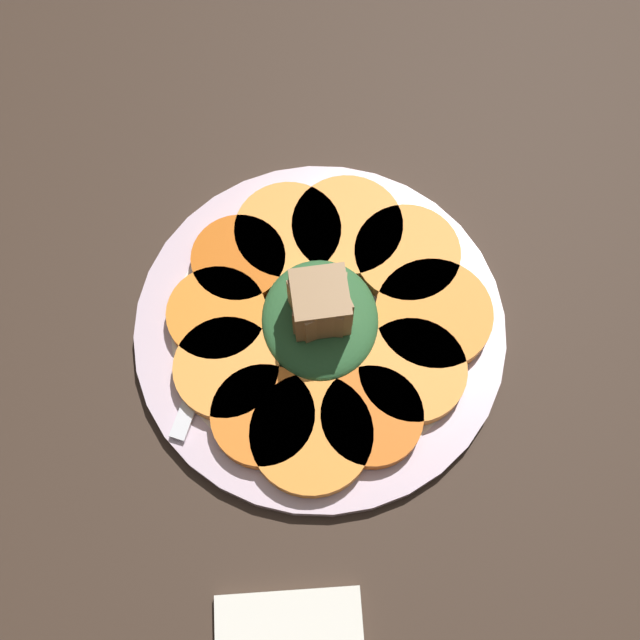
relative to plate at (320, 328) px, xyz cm
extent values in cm
cube|color=#38281E|center=(0.00, 0.00, -1.52)|extent=(120.00, 120.00, 2.00)
cylinder|color=silver|center=(0.00, 0.00, -0.02)|extent=(26.88, 26.88, 1.00)
cylinder|color=white|center=(0.00, 0.00, 0.03)|extent=(21.51, 21.51, 1.00)
cylinder|color=orange|center=(8.14, -1.12, 1.18)|extent=(8.39, 8.39, 1.21)
cylinder|color=orange|center=(7.18, 3.06, 1.18)|extent=(7.03, 7.03, 1.21)
cylinder|color=#F99539|center=(4.11, 6.18, 1.18)|extent=(7.57, 7.57, 1.21)
cylinder|color=orange|center=(0.20, 8.15, 1.18)|extent=(8.44, 8.44, 1.21)
cylinder|color=orange|center=(-4.90, 6.76, 1.18)|extent=(7.84, 7.84, 1.21)
cylinder|color=#F9953A|center=(-7.48, 2.53, 1.18)|extent=(8.31, 8.31, 1.21)
cylinder|color=#F99539|center=(-7.36, -1.91, 1.18)|extent=(7.97, 7.97, 1.21)
cylinder|color=#D35E12|center=(-5.29, -5.65, 1.18)|extent=(6.95, 6.95, 1.21)
cylinder|color=orange|center=(-1.05, -7.34, 1.18)|extent=(7.14, 7.14, 1.21)
cylinder|color=#F99539|center=(3.07, -6.74, 1.18)|extent=(7.40, 7.40, 1.21)
cylinder|color=orange|center=(6.64, -4.34, 1.18)|extent=(7.14, 7.14, 1.21)
ellipsoid|color=#2D6033|center=(0.00, 0.00, 1.73)|extent=(9.20, 8.28, 2.30)
cube|color=#9E754C|center=(-0.07, -0.04, 4.58)|extent=(3.85, 3.85, 3.39)
cube|color=#9E754C|center=(-0.38, -0.06, 4.77)|extent=(4.05, 4.05, 3.78)
cube|color=#9E754C|center=(0.43, 0.17, 4.60)|extent=(4.35, 4.35, 3.44)
cube|color=silver|center=(1.70, -7.97, 0.78)|extent=(12.48, 5.68, 0.40)
cube|color=silver|center=(-5.08, -5.36, 0.78)|extent=(2.29, 2.72, 0.40)
cube|color=silver|center=(-8.55, -5.10, 0.78)|extent=(4.87, 2.12, 0.40)
cube|color=silver|center=(-8.31, -4.47, 0.78)|extent=(4.87, 2.12, 0.40)
cube|color=silver|center=(-8.07, -3.85, 0.78)|extent=(4.87, 2.12, 0.40)
cube|color=silver|center=(-7.83, -3.23, 0.78)|extent=(4.87, 2.12, 0.40)
camera|label=1|loc=(20.79, -1.38, 54.43)|focal=45.00mm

